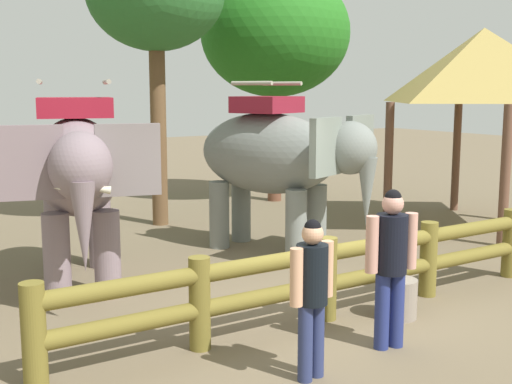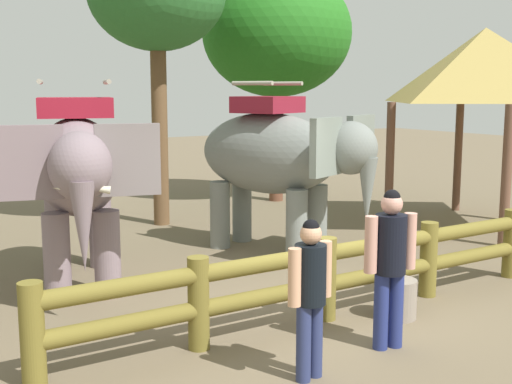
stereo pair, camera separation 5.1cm
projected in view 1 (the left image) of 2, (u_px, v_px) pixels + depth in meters
name	position (u px, v px, depth m)	size (l,w,h in m)	color
ground_plane	(315.00, 314.00, 8.51)	(60.00, 60.00, 0.00)	brown
log_fence	(327.00, 272.00, 8.22)	(7.41, 0.28, 1.05)	brown
elephant_near_left	(78.00, 172.00, 9.44)	(2.33, 3.59, 3.00)	slate
elephant_center	(278.00, 158.00, 11.50)	(2.61, 3.56, 3.00)	slate
tourist_woman_in_black	(312.00, 288.00, 6.47)	(0.57, 0.37, 1.62)	navy
tourist_man_in_blue	(391.00, 257.00, 7.25)	(0.63, 0.41, 1.79)	navy
thatched_shelter	(483.00, 67.00, 13.50)	(4.06, 4.06, 4.10)	brown
tree_back_center	(275.00, 34.00, 16.52)	(3.74, 3.74, 5.85)	brown
feed_bucket	(398.00, 298.00, 8.34)	(0.47, 0.47, 0.50)	gray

